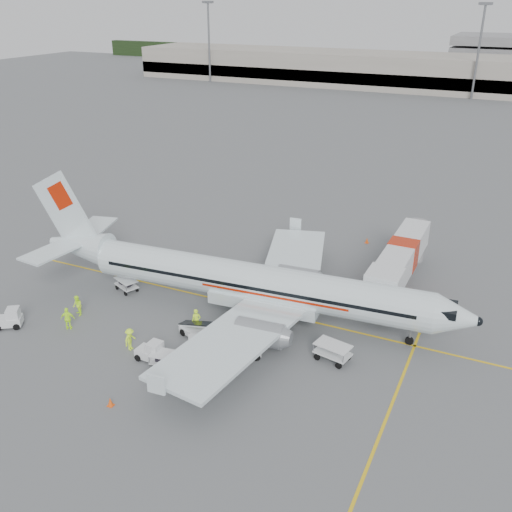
# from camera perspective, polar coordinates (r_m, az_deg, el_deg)

# --- Properties ---
(ground) EXTENTS (360.00, 360.00, 0.00)m
(ground) POSITION_cam_1_polar(r_m,az_deg,el_deg) (47.98, -1.02, -5.03)
(ground) COLOR #56595B
(stripe_lead) EXTENTS (44.00, 0.20, 0.01)m
(stripe_lead) POSITION_cam_1_polar(r_m,az_deg,el_deg) (47.98, -1.02, -5.03)
(stripe_lead) COLOR yellow
(stripe_lead) RESTS_ON ground
(stripe_cross) EXTENTS (0.20, 20.00, 0.01)m
(stripe_cross) POSITION_cam_1_polar(r_m,az_deg,el_deg) (38.01, 13.20, -14.79)
(stripe_cross) COLOR yellow
(stripe_cross) RESTS_ON ground
(terminal_west) EXTENTS (110.00, 22.00, 9.00)m
(terminal_west) POSITION_cam_1_polar(r_m,az_deg,el_deg) (178.33, 6.25, 18.29)
(terminal_west) COLOR gray
(terminal_west) RESTS_ON ground
(treeline) EXTENTS (300.00, 3.00, 6.00)m
(treeline) POSITION_cam_1_polar(r_m,az_deg,el_deg) (214.16, 21.19, 17.52)
(treeline) COLOR black
(treeline) RESTS_ON ground
(mast_west) EXTENTS (3.20, 1.20, 22.00)m
(mast_west) POSITION_cam_1_polar(r_m,az_deg,el_deg) (179.27, -4.72, 20.47)
(mast_west) COLOR slate
(mast_west) RESTS_ON ground
(mast_center) EXTENTS (3.20, 1.20, 22.00)m
(mast_center) POSITION_cam_1_polar(r_m,az_deg,el_deg) (156.45, 21.34, 18.39)
(mast_center) COLOR slate
(mast_center) RESTS_ON ground
(aircraft) EXTENTS (38.46, 31.22, 10.03)m
(aircraft) POSITION_cam_1_polar(r_m,az_deg,el_deg) (44.45, -0.07, -0.28)
(aircraft) COLOR white
(aircraft) RESTS_ON ground
(jet_bridge) EXTENTS (3.24, 16.36, 4.29)m
(jet_bridge) POSITION_cam_1_polar(r_m,az_deg,el_deg) (51.92, 14.34, -0.77)
(jet_bridge) COLOR silver
(jet_bridge) RESTS_ON ground
(belt_loader) EXTENTS (4.54, 2.80, 2.31)m
(belt_loader) POSITION_cam_1_polar(r_m,az_deg,el_deg) (43.42, -5.75, -6.86)
(belt_loader) COLOR silver
(belt_loader) RESTS_ON ground
(tug_fore) EXTENTS (2.43, 2.29, 1.65)m
(tug_fore) POSITION_cam_1_polar(r_m,az_deg,el_deg) (41.24, -1.12, -9.13)
(tug_fore) COLOR silver
(tug_fore) RESTS_ON ground
(tug_mid) EXTENTS (2.06, 1.25, 1.55)m
(tug_mid) POSITION_cam_1_polar(r_m,az_deg,el_deg) (41.71, -10.56, -9.26)
(tug_mid) COLOR silver
(tug_mid) RESTS_ON ground
(tug_aft) EXTENTS (2.35, 2.11, 1.58)m
(tug_aft) POSITION_cam_1_polar(r_m,az_deg,el_deg) (48.81, -23.59, -5.70)
(tug_aft) COLOR silver
(tug_aft) RESTS_ON ground
(cart_loaded_a) EXTENTS (2.41, 1.64, 1.17)m
(cart_loaded_a) POSITION_cam_1_polar(r_m,az_deg,el_deg) (40.78, -8.86, -10.31)
(cart_loaded_a) COLOR silver
(cart_loaded_a) RESTS_ON ground
(cart_loaded_b) EXTENTS (2.49, 2.03, 1.13)m
(cart_loaded_b) POSITION_cam_1_polar(r_m,az_deg,el_deg) (51.41, -12.83, -2.84)
(cart_loaded_b) COLOR silver
(cart_loaded_b) RESTS_ON ground
(cart_empty_a) EXTENTS (2.43, 2.18, 1.09)m
(cart_empty_a) POSITION_cam_1_polar(r_m,az_deg,el_deg) (42.34, -5.33, -8.71)
(cart_empty_a) COLOR silver
(cart_empty_a) RESTS_ON ground
(cart_empty_b) EXTENTS (2.76, 1.96, 1.31)m
(cart_empty_b) POSITION_cam_1_polar(r_m,az_deg,el_deg) (41.40, 7.67, -9.51)
(cart_empty_b) COLOR silver
(cart_empty_b) RESTS_ON ground
(cone_port) EXTENTS (0.38, 0.38, 0.62)m
(cone_port) POSITION_cam_1_polar(r_m,az_deg,el_deg) (61.00, 11.03, 1.56)
(cone_port) COLOR #F55312
(cone_port) RESTS_ON ground
(cone_stbd) EXTENTS (0.39, 0.39, 0.63)m
(cone_stbd) POSITION_cam_1_polar(r_m,az_deg,el_deg) (38.36, -14.36, -13.93)
(cone_stbd) COLOR #F55312
(cone_stbd) RESTS_ON ground
(crew_a) EXTENTS (0.82, 0.72, 1.91)m
(crew_a) POSITION_cam_1_polar(r_m,az_deg,el_deg) (44.34, -5.98, -6.45)
(crew_a) COLOR #C1F624
(crew_a) RESTS_ON ground
(crew_b) EXTENTS (1.07, 1.02, 1.75)m
(crew_b) POSITION_cam_1_polar(r_m,az_deg,el_deg) (48.47, -17.43, -4.77)
(crew_b) COLOR #C1F624
(crew_b) RESTS_ON ground
(crew_c) EXTENTS (0.66, 1.13, 1.74)m
(crew_c) POSITION_cam_1_polar(r_m,az_deg,el_deg) (43.04, -12.48, -8.13)
(crew_c) COLOR #C1F624
(crew_c) RESTS_ON ground
(crew_d) EXTENTS (1.18, 0.89, 1.86)m
(crew_d) POSITION_cam_1_polar(r_m,az_deg,el_deg) (46.75, -18.31, -5.96)
(crew_d) COLOR #C1F624
(crew_d) RESTS_ON ground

